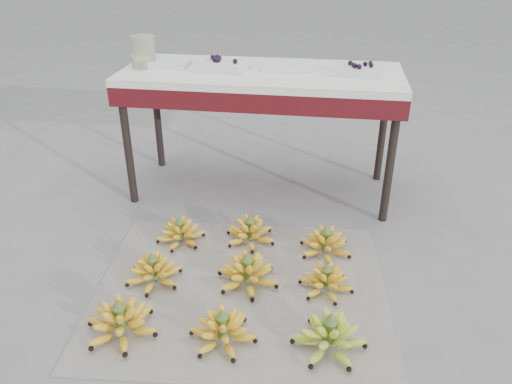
# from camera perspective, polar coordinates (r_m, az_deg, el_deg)

# --- Properties ---
(ground) EXTENTS (60.00, 60.00, 0.00)m
(ground) POSITION_cam_1_polar(r_m,az_deg,el_deg) (2.17, 0.96, -12.14)
(ground) COLOR slate
(ground) RESTS_ON ground
(newspaper_mat) EXTENTS (1.33, 1.15, 0.01)m
(newspaper_mat) POSITION_cam_1_polar(r_m,az_deg,el_deg) (2.22, -1.70, -11.04)
(newspaper_mat) COLOR silver
(newspaper_mat) RESTS_ON ground
(bunch_front_left) EXTENTS (0.36, 0.36, 0.17)m
(bunch_front_left) POSITION_cam_1_polar(r_m,az_deg,el_deg) (2.04, -15.17, -14.12)
(bunch_front_left) COLOR yellow
(bunch_front_left) RESTS_ON newspaper_mat
(bunch_front_center) EXTENTS (0.32, 0.32, 0.15)m
(bunch_front_center) POSITION_cam_1_polar(r_m,az_deg,el_deg) (1.96, -3.82, -15.47)
(bunch_front_center) COLOR yellow
(bunch_front_center) RESTS_ON newspaper_mat
(bunch_front_right) EXTENTS (0.34, 0.34, 0.17)m
(bunch_front_right) POSITION_cam_1_polar(r_m,az_deg,el_deg) (1.94, 8.37, -15.97)
(bunch_front_right) COLOR #82B837
(bunch_front_right) RESTS_ON newspaper_mat
(bunch_mid_left) EXTENTS (0.28, 0.28, 0.15)m
(bunch_mid_left) POSITION_cam_1_polar(r_m,az_deg,el_deg) (2.27, -11.63, -8.89)
(bunch_mid_left) COLOR yellow
(bunch_mid_left) RESTS_ON newspaper_mat
(bunch_mid_center) EXTENTS (0.33, 0.33, 0.17)m
(bunch_mid_center) POSITION_cam_1_polar(r_m,az_deg,el_deg) (2.21, -0.98, -9.22)
(bunch_mid_center) COLOR yellow
(bunch_mid_center) RESTS_ON newspaper_mat
(bunch_mid_right) EXTENTS (0.29, 0.29, 0.14)m
(bunch_mid_right) POSITION_cam_1_polar(r_m,az_deg,el_deg) (2.20, 8.02, -10.02)
(bunch_mid_right) COLOR yellow
(bunch_mid_right) RESTS_ON newspaper_mat
(bunch_back_left) EXTENTS (0.30, 0.30, 0.14)m
(bunch_back_left) POSITION_cam_1_polar(r_m,az_deg,el_deg) (2.52, -8.63, -4.64)
(bunch_back_left) COLOR yellow
(bunch_back_left) RESTS_ON newspaper_mat
(bunch_back_center) EXTENTS (0.33, 0.33, 0.15)m
(bunch_back_center) POSITION_cam_1_polar(r_m,az_deg,el_deg) (2.49, -0.68, -4.62)
(bunch_back_center) COLOR yellow
(bunch_back_center) RESTS_ON newspaper_mat
(bunch_back_right) EXTENTS (0.33, 0.33, 0.15)m
(bunch_back_right) POSITION_cam_1_polar(r_m,az_deg,el_deg) (2.43, 7.95, -5.87)
(bunch_back_right) COLOR yellow
(bunch_back_right) RESTS_ON newspaper_mat
(vendor_table) EXTENTS (1.50, 0.60, 0.72)m
(vendor_table) POSITION_cam_1_polar(r_m,az_deg,el_deg) (2.77, 0.61, 12.07)
(vendor_table) COLOR black
(vendor_table) RESTS_ON ground
(tray_far_left) EXTENTS (0.25, 0.18, 0.04)m
(tray_far_left) POSITION_cam_1_polar(r_m,az_deg,el_deg) (2.88, -10.27, 14.35)
(tray_far_left) COLOR silver
(tray_far_left) RESTS_ON vendor_table
(tray_left) EXTENTS (0.28, 0.21, 0.07)m
(tray_left) POSITION_cam_1_polar(r_m,az_deg,el_deg) (2.76, -3.89, 14.21)
(tray_left) COLOR silver
(tray_left) RESTS_ON vendor_table
(tray_right) EXTENTS (0.26, 0.19, 0.04)m
(tray_right) POSITION_cam_1_polar(r_m,az_deg,el_deg) (2.77, 3.51, 14.20)
(tray_right) COLOR silver
(tray_right) RESTS_ON vendor_table
(tray_far_right) EXTENTS (0.28, 0.22, 0.06)m
(tray_far_right) POSITION_cam_1_polar(r_m,az_deg,el_deg) (2.72, 11.49, 13.48)
(tray_far_right) COLOR silver
(tray_far_right) RESTS_ON vendor_table
(glass_jar) EXTENTS (0.17, 0.17, 0.17)m
(glass_jar) POSITION_cam_1_polar(r_m,az_deg,el_deg) (2.87, -12.77, 15.37)
(glass_jar) COLOR beige
(glass_jar) RESTS_ON vendor_table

